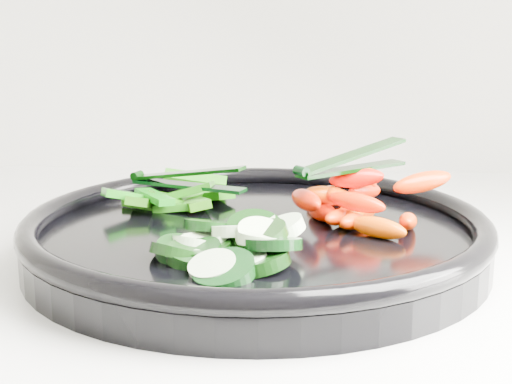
{
  "coord_description": "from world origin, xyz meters",
  "views": [
    {
      "loc": [
        -0.26,
        1.07,
        1.11
      ],
      "look_at": [
        -0.3,
        1.63,
        0.99
      ],
      "focal_mm": 50.0,
      "sensor_mm": 36.0,
      "label": 1
    }
  ],
  "objects": [
    {
      "name": "veggie_tray",
      "position": [
        -0.3,
        1.63,
        0.95
      ],
      "size": [
        0.48,
        0.48,
        0.04
      ],
      "color": "black",
      "rests_on": "counter"
    },
    {
      "name": "tong_pepper",
      "position": [
        -0.37,
        1.7,
        0.98
      ],
      "size": [
        0.11,
        0.05,
        0.02
      ],
      "color": "black",
      "rests_on": "pepper_pile"
    },
    {
      "name": "cucumber_pile",
      "position": [
        -0.31,
        1.55,
        0.96
      ],
      "size": [
        0.12,
        0.13,
        0.04
      ],
      "color": "black",
      "rests_on": "veggie_tray"
    },
    {
      "name": "pepper_pile",
      "position": [
        -0.38,
        1.7,
        0.96
      ],
      "size": [
        0.11,
        0.11,
        0.04
      ],
      "color": "#216309",
      "rests_on": "veggie_tray"
    },
    {
      "name": "carrot_pile",
      "position": [
        -0.22,
        1.66,
        0.97
      ],
      "size": [
        0.14,
        0.15,
        0.05
      ],
      "color": "#E15B00",
      "rests_on": "veggie_tray"
    },
    {
      "name": "tong_carrot",
      "position": [
        -0.22,
        1.66,
        1.0
      ],
      "size": [
        0.1,
        0.08,
        0.02
      ],
      "color": "black",
      "rests_on": "carrot_pile"
    }
  ]
}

